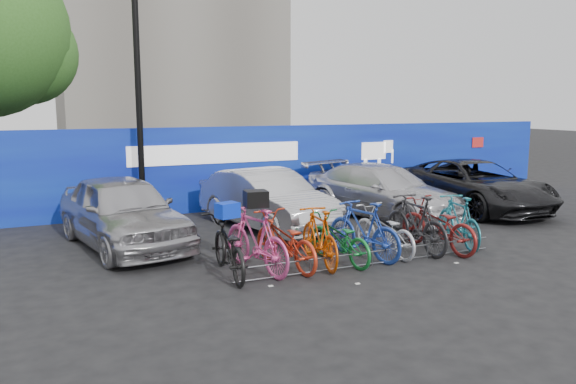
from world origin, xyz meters
TOP-DOWN VIEW (x-y plane):
  - ground at (0.00, 0.00)m, footprint 100.00×100.00m
  - hoarding at (0.01, 6.00)m, footprint 22.00×0.18m
  - lamppost at (-3.20, 5.40)m, footprint 0.25×0.50m
  - bike_rack at (-0.00, -0.60)m, footprint 5.60×0.03m
  - car_0 at (-4.06, 2.87)m, footprint 2.65×4.78m
  - car_1 at (-0.58, 3.23)m, footprint 2.36×4.59m
  - car_2 at (2.82, 3.30)m, footprint 3.20×5.20m
  - car_3 at (5.81, 3.07)m, footprint 2.58×5.24m
  - bike_0 at (-2.67, -0.06)m, footprint 0.85×2.07m
  - bike_1 at (-2.12, -0.04)m, footprint 0.99×2.09m
  - bike_2 at (-1.56, -0.03)m, footprint 1.01×2.07m
  - bike_3 at (-0.88, -0.14)m, footprint 0.73×1.90m
  - bike_4 at (-0.47, -0.15)m, footprint 0.91×1.90m
  - bike_5 at (0.13, -0.07)m, footprint 1.01×2.01m
  - bike_6 at (0.67, 0.02)m, footprint 0.80×1.93m
  - bike_7 at (1.41, -0.05)m, footprint 0.58×2.01m
  - bike_8 at (1.86, -0.18)m, footprint 0.99×2.15m
  - bike_9 at (2.50, -0.09)m, footprint 0.94×1.94m
  - cargo_crate at (-2.67, -0.06)m, footprint 0.43×0.37m
  - cargo_topcase at (-2.12, -0.04)m, footprint 0.44×0.41m

SIDE VIEW (x-z plane):
  - ground at x=0.00m, z-range 0.00..0.00m
  - bike_rack at x=0.00m, z-range 0.01..0.31m
  - bike_4 at x=-0.47m, z-range 0.00..0.96m
  - bike_6 at x=0.67m, z-range 0.00..0.99m
  - bike_2 at x=-1.56m, z-range 0.00..1.04m
  - bike_0 at x=-2.67m, z-range 0.00..1.06m
  - bike_8 at x=1.86m, z-range 0.00..1.09m
  - bike_3 at x=-0.88m, z-range 0.00..1.11m
  - bike_9 at x=2.50m, z-range 0.00..1.12m
  - bike_5 at x=0.13m, z-range 0.00..1.16m
  - bike_7 at x=1.41m, z-range 0.00..1.20m
  - bike_1 at x=-2.12m, z-range 0.00..1.21m
  - car_2 at x=2.82m, z-range 0.00..1.41m
  - car_3 at x=5.81m, z-range 0.00..1.43m
  - car_1 at x=-0.58m, z-range 0.00..1.44m
  - car_0 at x=-4.06m, z-range 0.00..1.54m
  - cargo_crate at x=-2.67m, z-range 1.06..1.33m
  - hoarding at x=0.01m, z-range 0.00..2.40m
  - cargo_topcase at x=-2.12m, z-range 1.21..1.51m
  - lamppost at x=-3.20m, z-range 0.22..6.33m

